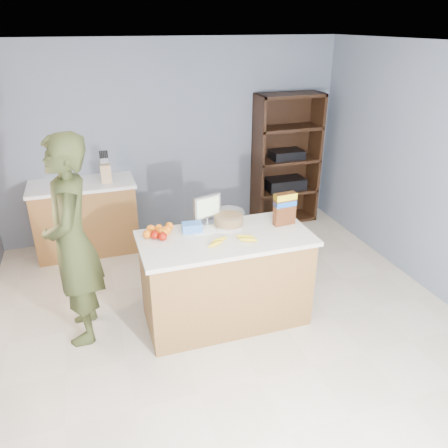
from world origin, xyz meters
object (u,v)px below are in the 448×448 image
object	(u,v)px
person	(72,243)
tv	(207,208)
counter_peninsula	(226,282)
shelving_unit	(285,161)
cereal_box	(285,207)

from	to	relation	value
person	tv	bearing A→B (deg)	97.08
counter_peninsula	tv	bearing A→B (deg)	104.04
counter_peninsula	tv	size ratio (longest dim) A/B	5.53
shelving_unit	person	size ratio (longest dim) A/B	0.95
person	tv	distance (m)	1.24
shelving_unit	person	bearing A→B (deg)	-147.29
person	tv	world-z (taller)	person
person	cereal_box	distance (m)	1.93
shelving_unit	cereal_box	size ratio (longest dim) A/B	5.74
counter_peninsula	shelving_unit	bearing A→B (deg)	52.89
tv	cereal_box	size ratio (longest dim) A/B	0.90
counter_peninsula	shelving_unit	world-z (taller)	shelving_unit
cereal_box	tv	bearing A→B (deg)	160.42
shelving_unit	person	world-z (taller)	person
shelving_unit	tv	xyz separation A→B (m)	(-1.63, -1.73, 0.19)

